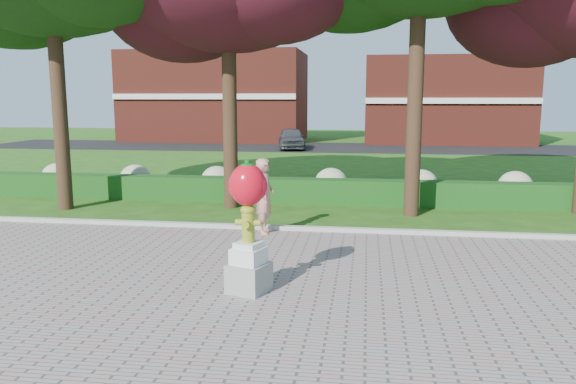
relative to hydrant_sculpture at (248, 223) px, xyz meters
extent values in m
plane|color=#244B12|center=(-0.19, 1.68, -1.27)|extent=(100.00, 100.00, 0.00)
cube|color=gray|center=(-0.19, -2.32, -1.25)|extent=(40.00, 14.00, 0.04)
cube|color=#ADADA5|center=(-0.19, 4.68, -1.19)|extent=(40.00, 0.18, 0.15)
cube|color=#143F12|center=(-0.19, 8.68, -0.87)|extent=(24.00, 0.70, 0.80)
ellipsoid|color=tan|center=(-9.19, 9.68, -0.72)|extent=(1.10, 1.10, 0.99)
ellipsoid|color=tan|center=(-6.19, 9.68, -0.72)|extent=(1.10, 1.10, 0.99)
ellipsoid|color=tan|center=(-3.19, 9.68, -0.72)|extent=(1.10, 1.10, 0.99)
ellipsoid|color=tan|center=(0.81, 9.68, -0.72)|extent=(1.10, 1.10, 0.99)
ellipsoid|color=tan|center=(3.81, 9.68, -0.72)|extent=(1.10, 1.10, 0.99)
ellipsoid|color=tan|center=(6.81, 9.68, -0.72)|extent=(1.10, 1.10, 0.99)
cube|color=black|center=(-0.19, 29.68, -1.26)|extent=(50.00, 8.00, 0.02)
cube|color=maroon|center=(-10.19, 35.68, 2.23)|extent=(14.00, 8.00, 7.00)
cube|color=maroon|center=(7.81, 35.68, 1.93)|extent=(12.00, 8.00, 6.40)
cylinder|color=black|center=(-7.19, 6.68, 2.09)|extent=(0.44, 0.44, 6.72)
cylinder|color=black|center=(-2.19, 7.68, 1.81)|extent=(0.44, 0.44, 6.16)
cylinder|color=black|center=(3.31, 7.18, 2.37)|extent=(0.44, 0.44, 7.28)
cube|color=gray|center=(0.00, 0.00, -0.97)|extent=(0.80, 0.80, 0.51)
cube|color=silver|center=(0.00, 0.00, -0.58)|extent=(0.65, 0.65, 0.28)
cube|color=silver|center=(0.00, 0.00, -0.39)|extent=(0.52, 0.52, 0.10)
cylinder|color=olive|center=(0.00, 0.00, -0.05)|extent=(0.22, 0.22, 0.57)
ellipsoid|color=olive|center=(0.00, 0.00, 0.23)|extent=(0.26, 0.26, 0.18)
cylinder|color=olive|center=(-0.16, 0.00, 0.01)|extent=(0.12, 0.11, 0.11)
cylinder|color=olive|center=(0.16, 0.00, 0.01)|extent=(0.12, 0.11, 0.11)
cylinder|color=olive|center=(0.00, -0.15, 0.01)|extent=(0.12, 0.12, 0.12)
cylinder|color=olive|center=(0.00, 0.00, 0.31)|extent=(0.08, 0.08, 0.05)
ellipsoid|color=red|center=(0.00, 0.00, 0.67)|extent=(0.63, 0.57, 0.73)
ellipsoid|color=red|center=(-0.18, 0.00, 0.65)|extent=(0.31, 0.31, 0.47)
ellipsoid|color=red|center=(0.18, 0.00, 0.65)|extent=(0.31, 0.31, 0.47)
cylinder|color=#125114|center=(0.00, 0.00, 1.03)|extent=(0.10, 0.10, 0.12)
ellipsoid|color=#125114|center=(0.00, 0.00, 1.00)|extent=(0.24, 0.24, 0.08)
imported|color=tan|center=(-0.49, 4.28, -0.28)|extent=(0.49, 0.71, 1.89)
imported|color=#43454B|center=(-3.03, 27.94, -0.53)|extent=(2.42, 4.44, 1.43)
camera|label=1|loc=(1.99, -9.23, 2.12)|focal=35.00mm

